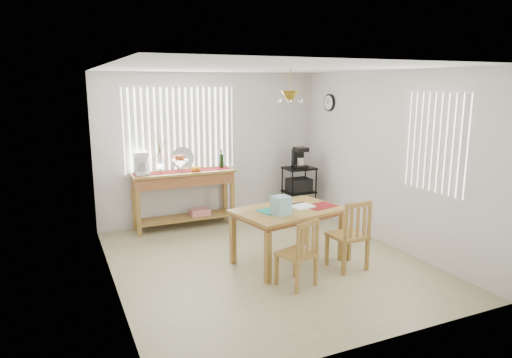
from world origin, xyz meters
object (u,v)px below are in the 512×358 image
cart_items (299,158)px  dining_table (288,215)px  chair_right (350,235)px  sideboard (184,185)px  chair_left (299,254)px  wire_cart (299,187)px

cart_items → dining_table: size_ratio=0.24×
cart_items → chair_right: (-0.63, -2.47, -0.62)m
sideboard → chair_left: sideboard is taller
chair_right → cart_items: bearing=75.6°
sideboard → wire_cart: (2.10, -0.21, -0.18)m
cart_items → chair_right: 2.62m
sideboard → dining_table: bearing=-68.1°
cart_items → wire_cart: bearing=-90.0°
cart_items → chair_left: cart_items is taller
cart_items → chair_left: size_ratio=0.44×
wire_cart → dining_table: bearing=-123.2°
sideboard → dining_table: size_ratio=1.10×
wire_cart → chair_right: size_ratio=0.96×
wire_cart → chair_right: chair_right is taller
wire_cart → chair_left: 3.05m
dining_table → chair_left: (-0.25, -0.74, -0.25)m
chair_right → dining_table: bearing=138.3°
wire_cart → dining_table: 2.29m
sideboard → chair_right: 3.05m
cart_items → dining_table: cart_items is taller
wire_cart → sideboard: bearing=174.4°
wire_cart → cart_items: cart_items is taller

